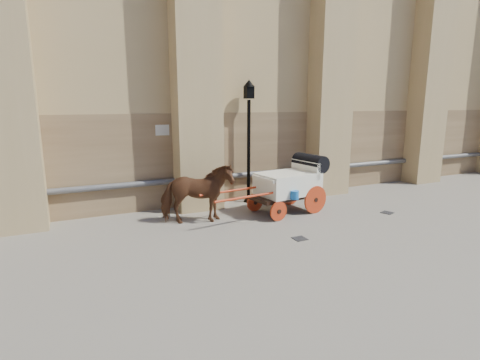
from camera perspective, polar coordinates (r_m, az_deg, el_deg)
name	(u,v)px	position (r m, az deg, el deg)	size (l,w,h in m)	color
ground	(285,240)	(9.42, 6.80, -9.03)	(90.00, 90.00, 0.00)	slate
horse	(197,194)	(10.45, -6.57, -2.13)	(0.90, 1.98, 1.67)	brown
carriage	(291,182)	(11.61, 7.79, -0.27)	(4.07, 1.59, 1.73)	black
street_lamp	(249,138)	(12.44, 1.34, 6.36)	(0.38, 0.38, 4.05)	black
drain_grate_near	(300,239)	(9.53, 9.09, -8.81)	(0.32, 0.32, 0.01)	black
drain_grate_far	(387,213)	(12.39, 21.51, -4.65)	(0.32, 0.32, 0.01)	black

